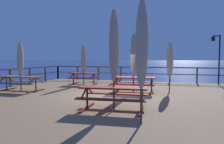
% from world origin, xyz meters
% --- Properties ---
extents(ground_plane, '(600.00, 600.00, 0.00)m').
position_xyz_m(ground_plane, '(0.00, 0.00, 0.00)').
color(ground_plane, navy).
extents(wooden_deck, '(12.90, 12.69, 0.62)m').
position_xyz_m(wooden_deck, '(0.00, 0.00, 0.31)').
color(wooden_deck, '#846647').
rests_on(wooden_deck, ground).
extents(railing_waterside_far, '(12.70, 0.10, 1.09)m').
position_xyz_m(railing_waterside_far, '(-0.00, 6.19, 1.36)').
color(railing_waterside_far, brown).
rests_on(railing_waterside_far, wooden_deck).
extents(picnic_table_mid_centre, '(2.15, 1.45, 0.78)m').
position_xyz_m(picnic_table_mid_centre, '(1.11, 1.05, 1.18)').
color(picnic_table_mid_centre, maroon).
rests_on(picnic_table_mid_centre, wooden_deck).
extents(picnic_table_front_left, '(2.20, 1.42, 0.78)m').
position_xyz_m(picnic_table_front_left, '(-4.63, -0.20, 1.18)').
color(picnic_table_front_left, brown).
rests_on(picnic_table_front_left, wooden_deck).
extents(picnic_table_mid_left, '(2.29, 1.58, 0.78)m').
position_xyz_m(picnic_table_mid_left, '(1.19, -2.76, 1.18)').
color(picnic_table_mid_left, maroon).
rests_on(picnic_table_mid_left, wooden_deck).
extents(picnic_table_mid_right, '(1.82, 1.46, 0.78)m').
position_xyz_m(picnic_table_mid_right, '(-2.62, 3.21, 1.17)').
color(picnic_table_mid_right, maroon).
rests_on(picnic_table_mid_right, wooden_deck).
extents(patio_umbrella_tall_front, '(0.32, 0.32, 2.93)m').
position_xyz_m(patio_umbrella_tall_front, '(1.10, 1.02, 2.48)').
color(patio_umbrella_tall_front, '#4C3828').
rests_on(patio_umbrella_tall_front, wooden_deck).
extents(patio_umbrella_tall_back_left, '(0.32, 0.32, 2.54)m').
position_xyz_m(patio_umbrella_tall_back_left, '(-4.64, -0.19, 2.23)').
color(patio_umbrella_tall_back_left, '#4C3828').
rests_on(patio_umbrella_tall_back_left, wooden_deck).
extents(patio_umbrella_short_back, '(0.32, 0.32, 3.26)m').
position_xyz_m(patio_umbrella_short_back, '(1.21, -2.82, 2.69)').
color(patio_umbrella_short_back, '#4C3828').
rests_on(patio_umbrella_short_back, wooden_deck).
extents(patio_umbrella_short_mid, '(0.32, 0.32, 2.59)m').
position_xyz_m(patio_umbrella_short_mid, '(-2.64, 3.28, 2.26)').
color(patio_umbrella_short_mid, '#4C3828').
rests_on(patio_umbrella_short_mid, wooden_deck).
extents(patio_umbrella_tall_back_right, '(0.32, 0.32, 3.19)m').
position_xyz_m(patio_umbrella_tall_back_right, '(2.29, -4.01, 2.64)').
color(patio_umbrella_tall_back_right, '#4C3828').
rests_on(patio_umbrella_tall_back_right, wooden_deck).
extents(patio_umbrella_tall_mid_right, '(0.32, 0.32, 2.49)m').
position_xyz_m(patio_umbrella_tall_mid_right, '(2.82, 1.60, 2.20)').
color(patio_umbrella_tall_mid_right, '#4C3828').
rests_on(patio_umbrella_tall_mid_right, wooden_deck).
extents(lamp_post_hooked, '(0.58, 0.48, 3.20)m').
position_xyz_m(lamp_post_hooked, '(5.59, 5.53, 2.73)').
color(lamp_post_hooked, black).
rests_on(lamp_post_hooked, wooden_deck).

